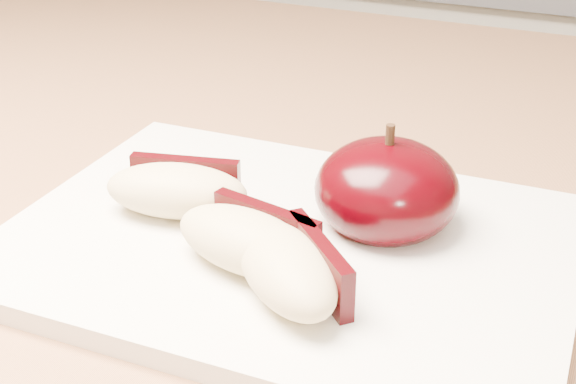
% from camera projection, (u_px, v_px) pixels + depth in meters
% --- Properties ---
extents(back_cabinet, '(2.40, 0.62, 0.94)m').
position_uv_depth(back_cabinet, '(531.00, 233.00, 1.27)').
color(back_cabinet, silver).
rests_on(back_cabinet, ground).
extents(cutting_board, '(0.29, 0.21, 0.01)m').
position_uv_depth(cutting_board, '(288.00, 245.00, 0.41)').
color(cutting_board, white).
rests_on(cutting_board, island_counter).
extents(apple_half, '(0.09, 0.09, 0.06)m').
position_uv_depth(apple_half, '(387.00, 190.00, 0.41)').
color(apple_half, black).
rests_on(apple_half, cutting_board).
extents(apple_wedge_a, '(0.08, 0.05, 0.03)m').
position_uv_depth(apple_wedge_a, '(178.00, 189.00, 0.42)').
color(apple_wedge_a, beige).
rests_on(apple_wedge_a, cutting_board).
extents(apple_wedge_b, '(0.08, 0.05, 0.03)m').
position_uv_depth(apple_wedge_b, '(248.00, 240.00, 0.37)').
color(apple_wedge_b, beige).
rests_on(apple_wedge_b, cutting_board).
extents(apple_wedge_c, '(0.08, 0.08, 0.03)m').
position_uv_depth(apple_wedge_c, '(290.00, 268.00, 0.35)').
color(apple_wedge_c, beige).
rests_on(apple_wedge_c, cutting_board).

